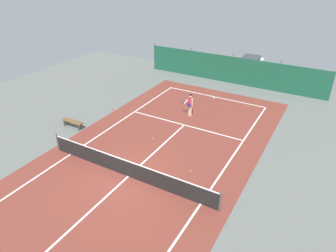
{
  "coord_description": "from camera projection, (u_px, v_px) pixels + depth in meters",
  "views": [
    {
      "loc": [
        8.05,
        -9.98,
        9.97
      ],
      "look_at": [
        -0.09,
        4.32,
        0.9
      ],
      "focal_mm": 32.73,
      "sensor_mm": 36.0,
      "label": 1
    }
  ],
  "objects": [
    {
      "name": "courtside_bench",
      "position": [
        73.0,
        122.0,
        20.3
      ],
      "size": [
        1.6,
        0.4,
        0.49
      ],
      "color": "brown",
      "rests_on": "ground"
    },
    {
      "name": "parked_car",
      "position": [
        250.0,
        65.0,
        29.59
      ],
      "size": [
        2.16,
        4.28,
        1.68
      ],
      "rotation": [
        0.0,
        0.0,
        3.19
      ],
      "color": "silver",
      "rests_on": "ground"
    },
    {
      "name": "tennis_player",
      "position": [
        190.0,
        104.0,
        21.53
      ],
      "size": [
        0.86,
        0.62,
        1.64
      ],
      "rotation": [
        0.0,
        0.0,
        2.62
      ],
      "color": "beige",
      "rests_on": "ground"
    },
    {
      "name": "court_surface",
      "position": [
        128.0,
        176.0,
        15.89
      ],
      "size": [
        11.02,
        26.6,
        0.01
      ],
      "color": "brown",
      "rests_on": "ground"
    },
    {
      "name": "tennis_net",
      "position": [
        128.0,
        168.0,
        15.65
      ],
      "size": [
        10.12,
        0.1,
        1.1
      ],
      "color": "black",
      "rests_on": "ground"
    },
    {
      "name": "water_bottle",
      "position": [
        112.0,
        109.0,
        22.66
      ],
      "size": [
        0.08,
        0.08,
        0.24
      ],
      "primitive_type": "cylinder",
      "color": "#D84C38",
      "rests_on": "ground"
    },
    {
      "name": "tennis_ball_midcourt",
      "position": [
        153.0,
        139.0,
        19.14
      ],
      "size": [
        0.07,
        0.07,
        0.07
      ],
      "primitive_type": "sphere",
      "color": "#CCDB33",
      "rests_on": "ground"
    },
    {
      "name": "back_fence",
      "position": [
        233.0,
        74.0,
        27.83
      ],
      "size": [
        16.3,
        0.98,
        2.7
      ],
      "color": "#195138",
      "rests_on": "ground"
    },
    {
      "name": "ground_plane",
      "position": [
        128.0,
        176.0,
        15.89
      ],
      "size": [
        36.0,
        36.0,
        0.0
      ],
      "primitive_type": "plane",
      "color": "slate"
    },
    {
      "name": "tennis_ball_near_player",
      "position": [
        191.0,
        171.0,
        16.24
      ],
      "size": [
        0.07,
        0.07,
        0.07
      ],
      "primitive_type": "sphere",
      "color": "#CCDB33",
      "rests_on": "ground"
    }
  ]
}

